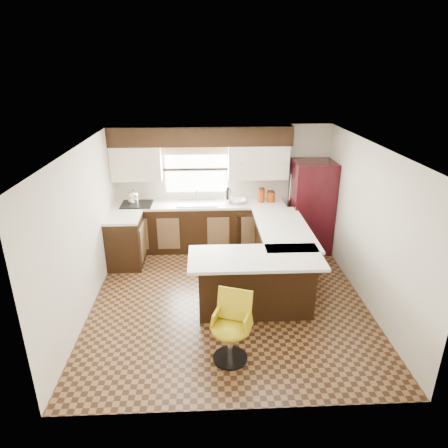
{
  "coord_description": "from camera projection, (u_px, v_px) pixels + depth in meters",
  "views": [
    {
      "loc": [
        -0.33,
        -5.42,
        3.45
      ],
      "look_at": [
        -0.05,
        0.45,
        1.09
      ],
      "focal_mm": 32.0,
      "sensor_mm": 36.0,
      "label": 1
    }
  ],
  "objects": [
    {
      "name": "upper_cab_right",
      "position": [
        258.0,
        162.0,
        7.59
      ],
      "size": [
        1.14,
        0.35,
        0.64
      ],
      "primitive_type": "cube",
      "color": "beige",
      "rests_on": "wall_back"
    },
    {
      "name": "refrigerator",
      "position": [
        311.0,
        207.0,
        7.7
      ],
      "size": [
        0.76,
        0.73,
        1.78
      ],
      "primitive_type": "cube",
      "color": "black",
      "rests_on": "floor"
    },
    {
      "name": "percolator",
      "position": [
        228.0,
        196.0,
        7.69
      ],
      "size": [
        0.15,
        0.15,
        0.28
      ],
      "primitive_type": "cylinder",
      "color": "silver",
      "rests_on": "counter_back"
    },
    {
      "name": "wall_right",
      "position": [
        368.0,
        226.0,
        5.98
      ],
      "size": [
        0.0,
        4.4,
        4.4
      ],
      "primitive_type": "plane",
      "rotation": [
        1.57,
        0.0,
        -1.57
      ],
      "color": "beige",
      "rests_on": "floor"
    },
    {
      "name": "base_cab_left",
      "position": [
        125.0,
        242.0,
        7.24
      ],
      "size": [
        0.6,
        0.7,
        0.9
      ],
      "primitive_type": "cube",
      "color": "black",
      "rests_on": "floor"
    },
    {
      "name": "valance",
      "position": [
        196.0,
        150.0,
        7.57
      ],
      "size": [
        1.3,
        0.06,
        0.18
      ],
      "primitive_type": "cube",
      "color": "#D19B93",
      "rests_on": "wall_back"
    },
    {
      "name": "peninsula_return",
      "position": [
        255.0,
        284.0,
        5.85
      ],
      "size": [
        1.65,
        0.6,
        0.9
      ],
      "primitive_type": "cube",
      "color": "black",
      "rests_on": "floor"
    },
    {
      "name": "cooktop",
      "position": [
        137.0,
        204.0,
        7.64
      ],
      "size": [
        0.58,
        0.5,
        0.02
      ],
      "primitive_type": "cube",
      "color": "black",
      "rests_on": "counter_back"
    },
    {
      "name": "kettle",
      "position": [
        133.0,
        197.0,
        7.58
      ],
      "size": [
        0.21,
        0.21,
        0.28
      ],
      "primitive_type": null,
      "color": "silver",
      "rests_on": "cooktop"
    },
    {
      "name": "mixing_bowl",
      "position": [
        238.0,
        201.0,
        7.74
      ],
      "size": [
        0.34,
        0.34,
        0.07
      ],
      "primitive_type": "imported",
      "rotation": [
        0.0,
        0.0,
        0.13
      ],
      "color": "white",
      "rests_on": "counter_back"
    },
    {
      "name": "canister_med",
      "position": [
        270.0,
        197.0,
        7.76
      ],
      "size": [
        0.13,
        0.13,
        0.2
      ],
      "primitive_type": "cylinder",
      "color": "#933308",
      "rests_on": "counter_back"
    },
    {
      "name": "canister_large",
      "position": [
        261.0,
        196.0,
        7.74
      ],
      "size": [
        0.12,
        0.12,
        0.26
      ],
      "primitive_type": "cylinder",
      "color": "#933308",
      "rests_on": "counter_back"
    },
    {
      "name": "sink",
      "position": [
        197.0,
        203.0,
        7.69
      ],
      "size": [
        0.75,
        0.45,
        0.03
      ],
      "primitive_type": "cube",
      "color": "#B2B2B7",
      "rests_on": "counter_back"
    },
    {
      "name": "floor",
      "position": [
        228.0,
        298.0,
        6.33
      ],
      "size": [
        4.4,
        4.4,
        0.0
      ],
      "primitive_type": "plane",
      "color": "#49301A",
      "rests_on": "ground"
    },
    {
      "name": "bar_chair",
      "position": [
        230.0,
        329.0,
        4.85
      ],
      "size": [
        0.61,
        0.61,
        0.9
      ],
      "primitive_type": null,
      "rotation": [
        0.0,
        0.0,
        -0.35
      ],
      "color": "#BAA311",
      "rests_on": "floor"
    },
    {
      "name": "counter_pen_return",
      "position": [
        256.0,
        258.0,
        5.59
      ],
      "size": [
        1.89,
        0.84,
        0.04
      ],
      "primitive_type": "cube",
      "color": "silver",
      "rests_on": "peninsula_return"
    },
    {
      "name": "counter_left",
      "position": [
        123.0,
        218.0,
        7.06
      ],
      "size": [
        0.6,
        0.7,
        0.04
      ],
      "primitive_type": "cube",
      "color": "silver",
      "rests_on": "base_cab_left"
    },
    {
      "name": "peninsula_long",
      "position": [
        279.0,
        254.0,
        6.78
      ],
      "size": [
        0.6,
        1.95,
        0.9
      ],
      "primitive_type": "cube",
      "color": "black",
      "rests_on": "floor"
    },
    {
      "name": "wall_front",
      "position": [
        242.0,
        315.0,
        3.84
      ],
      "size": [
        4.4,
        0.0,
        4.4
      ],
      "primitive_type": "plane",
      "rotation": [
        -1.57,
        0.0,
        0.0
      ],
      "color": "beige",
      "rests_on": "floor"
    },
    {
      "name": "soffit",
      "position": [
        201.0,
        136.0,
        7.36
      ],
      "size": [
        3.4,
        0.35,
        0.36
      ],
      "primitive_type": "cube",
      "color": "black",
      "rests_on": "wall_back"
    },
    {
      "name": "window_pane",
      "position": [
        196.0,
        169.0,
        7.75
      ],
      "size": [
        1.2,
        0.02,
        0.9
      ],
      "primitive_type": "cube",
      "color": "white",
      "rests_on": "wall_back"
    },
    {
      "name": "upper_cab_left",
      "position": [
        136.0,
        163.0,
        7.49
      ],
      "size": [
        0.94,
        0.35,
        0.64
      ],
      "primitive_type": "cube",
      "color": "beige",
      "rests_on": "wall_back"
    },
    {
      "name": "canister_small",
      "position": [
        271.0,
        197.0,
        7.76
      ],
      "size": [
        0.14,
        0.14,
        0.2
      ],
      "primitive_type": "cylinder",
      "color": "#933308",
      "rests_on": "counter_back"
    },
    {
      "name": "counter_pen_long",
      "position": [
        283.0,
        228.0,
        6.61
      ],
      "size": [
        0.84,
        1.95,
        0.04
      ],
      "primitive_type": "cube",
      "color": "silver",
      "rests_on": "peninsula_long"
    },
    {
      "name": "ceiling",
      "position": [
        229.0,
        147.0,
        5.43
      ],
      "size": [
        4.4,
        4.4,
        0.0
      ],
      "primitive_type": "plane",
      "rotation": [
        3.14,
        0.0,
        0.0
      ],
      "color": "silver",
      "rests_on": "wall_back"
    },
    {
      "name": "counter_back",
      "position": [
        200.0,
        204.0,
        7.72
      ],
      "size": [
        3.3,
        0.6,
        0.04
      ],
      "primitive_type": "cube",
      "color": "silver",
      "rests_on": "base_cab_back"
    },
    {
      "name": "base_cab_back",
      "position": [
        200.0,
        227.0,
        7.9
      ],
      "size": [
        3.3,
        0.6,
        0.9
      ],
      "primitive_type": "cube",
      "color": "black",
      "rests_on": "floor"
    },
    {
      "name": "dishwasher",
      "position": [
        252.0,
        233.0,
        7.69
      ],
      "size": [
        0.58,
        0.03,
        0.78
      ],
      "primitive_type": "cube",
      "color": "black",
      "rests_on": "floor"
    },
    {
      "name": "wall_back",
      "position": [
        222.0,
        186.0,
        7.92
      ],
      "size": [
        4.4,
        0.0,
        4.4
      ],
      "primitive_type": "plane",
      "rotation": [
        1.57,
        0.0,
        0.0
      ],
      "color": "beige",
      "rests_on": "floor"
    },
    {
      "name": "wall_left",
      "position": [
        84.0,
        231.0,
        5.79
      ],
      "size": [
        0.0,
        4.4,
        4.4
      ],
      "primitive_type": "plane",
      "rotation": [
        1.57,
        0.0,
        1.57
      ],
      "color": "beige",
      "rests_on": "floor"
    }
  ]
}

